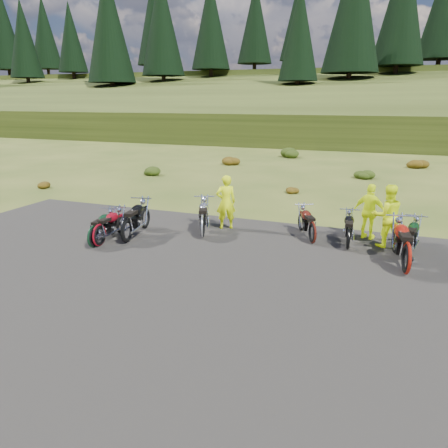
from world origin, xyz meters
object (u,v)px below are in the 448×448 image
at_px(motorcycle_0, 127,243).
at_px(motorcycle_3, 203,239).
at_px(motorcycle_7, 406,259).
at_px(person_middle, 226,203).

relative_size(motorcycle_0, motorcycle_3, 1.04).
relative_size(motorcycle_0, motorcycle_7, 1.15).
distance_m(motorcycle_7, person_middle, 5.86).
bearing_deg(motorcycle_7, motorcycle_0, 110.70).
distance_m(motorcycle_3, motorcycle_7, 6.02).
bearing_deg(person_middle, motorcycle_3, 46.88).
bearing_deg(person_middle, motorcycle_0, 18.43).
xyz_separation_m(motorcycle_0, motorcycle_7, (7.98, 1.57, 0.00)).
distance_m(motorcycle_3, person_middle, 1.59).
relative_size(motorcycle_3, person_middle, 1.18).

